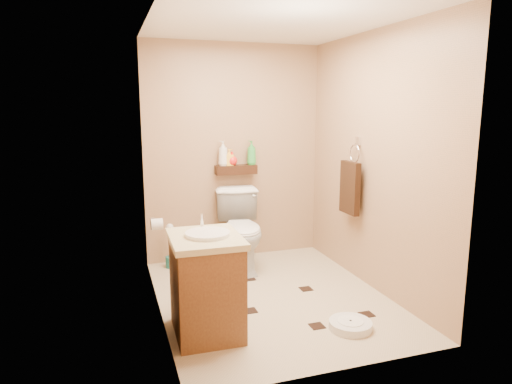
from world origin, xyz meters
name	(u,v)px	position (x,y,z in m)	size (l,w,h in m)	color
ground	(272,297)	(0.00, 0.00, 0.00)	(2.50, 2.50, 0.00)	#C0AB8C
wall_back	(234,153)	(0.00, 1.25, 1.20)	(2.00, 0.04, 2.40)	#9F7B5B
wall_front	(343,192)	(0.00, -1.25, 1.20)	(2.00, 0.04, 2.40)	#9F7B5B
wall_left	(155,172)	(-1.00, 0.00, 1.20)	(0.04, 2.50, 2.40)	#9F7B5B
wall_right	(373,162)	(1.00, 0.00, 1.20)	(0.04, 2.50, 2.40)	#9F7B5B
ceiling	(273,21)	(0.00, 0.00, 2.40)	(2.00, 2.50, 0.02)	silver
wall_shelf	(236,170)	(0.00, 1.17, 1.02)	(0.46, 0.14, 0.10)	#361D0E
floor_accents	(278,299)	(0.04, -0.07, 0.00)	(1.32, 1.26, 0.01)	black
toilet	(241,230)	(-0.04, 0.83, 0.42)	(0.47, 0.82, 0.83)	white
vanity	(206,283)	(-0.70, -0.46, 0.40)	(0.53, 0.64, 0.89)	brown
bathroom_scale	(350,325)	(0.38, -0.76, 0.03)	(0.35, 0.35, 0.07)	silver
toilet_brush	(171,252)	(-0.77, 1.07, 0.17)	(0.11, 0.11, 0.49)	#175C58
towel_ring	(350,185)	(0.91, 0.25, 0.95)	(0.12, 0.30, 0.76)	silver
toilet_paper	(157,224)	(-0.94, 0.65, 0.60)	(0.12, 0.11, 0.12)	silver
bottle_a	(223,153)	(-0.15, 1.17, 1.21)	(0.11, 0.11, 0.28)	silver
bottle_b	(229,157)	(-0.08, 1.17, 1.16)	(0.08, 0.08, 0.18)	yellow
bottle_c	(232,159)	(-0.05, 1.17, 1.15)	(0.12, 0.12, 0.15)	red
bottle_d	(252,153)	(0.18, 1.17, 1.20)	(0.10, 0.10, 0.27)	green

